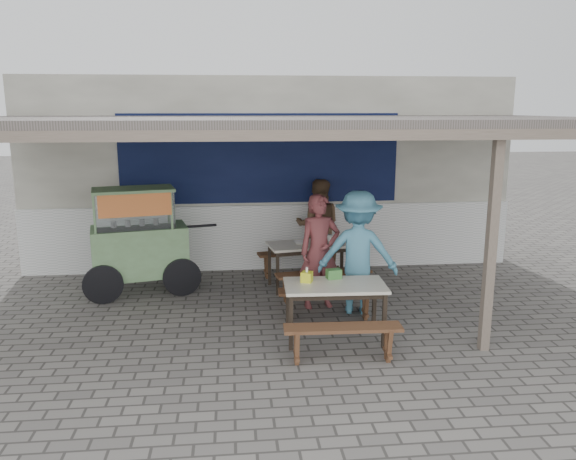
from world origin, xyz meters
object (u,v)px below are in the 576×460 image
(table_right, at_px, (335,290))
(condiment_bowl, at_px, (299,242))
(vendor_cart, at_px, (138,237))
(donation_box, at_px, (334,274))
(tissue_box, at_px, (307,277))
(patron_right_table, at_px, (358,252))
(condiment_jar, at_px, (329,237))
(table_left, at_px, (311,248))
(bench_right_wall, at_px, (328,298))
(patron_street_side, at_px, (320,251))
(bench_left_wall, at_px, (300,257))
(bench_left_street, at_px, (324,279))
(bench_right_street, at_px, (343,335))
(patron_wall_side, at_px, (318,226))

(table_right, height_order, condiment_bowl, condiment_bowl)
(vendor_cart, relative_size, donation_box, 10.81)
(table_right, relative_size, tissue_box, 9.80)
(vendor_cart, bearing_deg, patron_right_table, -32.90)
(condiment_jar, bearing_deg, table_left, -151.79)
(bench_right_wall, relative_size, condiment_bowl, 7.82)
(patron_street_side, bearing_deg, condiment_jar, 62.52)
(bench_left_wall, xyz_separation_m, patron_right_table, (0.61, -1.88, 0.56))
(vendor_cart, bearing_deg, bench_left_wall, 1.18)
(bench_left_wall, bearing_deg, vendor_cart, -175.48)
(bench_left_street, height_order, bench_left_wall, same)
(patron_right_table, relative_size, donation_box, 9.56)
(patron_street_side, bearing_deg, donation_box, -99.07)
(condiment_bowl, bearing_deg, table_right, -85.06)
(patron_street_side, distance_m, condiment_bowl, 0.98)
(bench_left_street, bearing_deg, table_right, -103.59)
(bench_right_street, height_order, donation_box, donation_box)
(bench_right_street, xyz_separation_m, donation_box, (0.05, 0.91, 0.48))
(patron_wall_side, relative_size, donation_box, 9.06)
(tissue_box, relative_size, donation_box, 0.71)
(vendor_cart, xyz_separation_m, patron_right_table, (3.30, -1.22, -0.03))
(bench_left_street, height_order, donation_box, donation_box)
(table_left, distance_m, bench_right_street, 2.90)
(condiment_jar, height_order, condiment_bowl, condiment_jar)
(bench_left_wall, relative_size, vendor_cart, 0.76)
(condiment_bowl, bearing_deg, table_left, -0.14)
(bench_left_wall, relative_size, table_right, 1.18)
(table_left, height_order, patron_right_table, patron_right_table)
(bench_left_wall, xyz_separation_m, patron_street_side, (0.09, -1.62, 0.52))
(bench_right_wall, relative_size, condiment_jar, 13.96)
(patron_wall_side, xyz_separation_m, patron_right_table, (0.24, -2.17, 0.05))
(bench_left_street, bearing_deg, table_left, 90.00)
(table_right, height_order, patron_right_table, patron_right_table)
(condiment_bowl, bearing_deg, tissue_box, -94.23)
(vendor_cart, relative_size, tissue_box, 15.18)
(bench_left_street, bearing_deg, condiment_bowl, 106.01)
(patron_street_side, bearing_deg, bench_left_wall, 82.59)
(table_left, height_order, patron_wall_side, patron_wall_side)
(bench_left_street, relative_size, bench_right_street, 1.11)
(patron_wall_side, distance_m, tissue_box, 3.09)
(bench_right_street, bearing_deg, bench_left_street, 88.46)
(tissue_box, bearing_deg, bench_left_wall, 84.78)
(bench_right_wall, distance_m, tissue_box, 0.82)
(table_right, relative_size, patron_street_side, 0.76)
(bench_left_street, xyz_separation_m, bench_right_wall, (-0.09, -0.88, -0.00))
(bench_left_street, height_order, condiment_jar, condiment_jar)
(tissue_box, bearing_deg, vendor_cart, 139.54)
(patron_street_side, bearing_deg, table_left, 78.46)
(vendor_cart, xyz_separation_m, tissue_box, (2.44, -2.08, -0.11))
(bench_right_wall, bearing_deg, tissue_box, -122.05)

